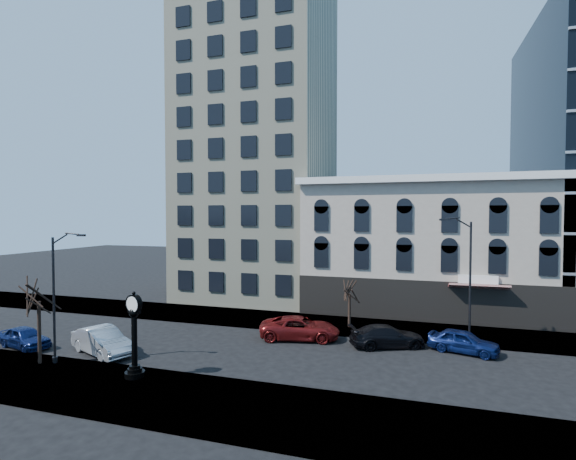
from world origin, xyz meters
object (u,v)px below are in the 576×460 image
(street_clock, at_px, (134,338))
(car_near_a, at_px, (25,337))
(street_lamp_near, at_px, (62,263))
(car_near_b, at_px, (102,341))

(street_clock, xyz_separation_m, car_near_a, (-10.77, 2.42, -1.57))
(street_lamp_near, distance_m, car_near_a, 7.85)
(car_near_a, bearing_deg, car_near_b, -73.03)
(car_near_a, bearing_deg, street_clock, -90.24)
(street_lamp_near, bearing_deg, street_clock, -13.67)
(car_near_a, bearing_deg, street_lamp_near, -97.26)
(street_lamp_near, xyz_separation_m, car_near_a, (-5.26, 1.88, -5.52))
(street_lamp_near, bearing_deg, car_near_a, 152.22)
(car_near_a, height_order, car_near_b, car_near_b)
(car_near_b, bearing_deg, street_clock, -99.43)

